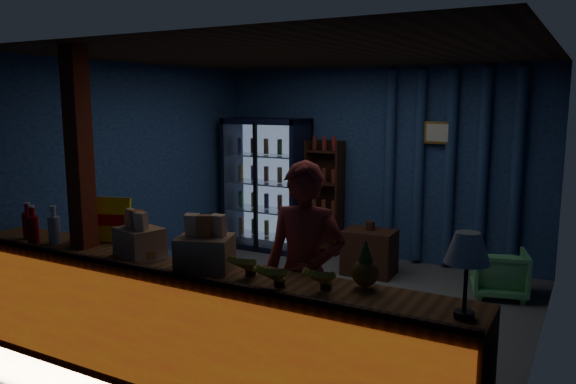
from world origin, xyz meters
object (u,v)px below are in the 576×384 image
(shopkeeper, at_px, (305,275))
(green_chair, at_px, (499,273))
(table_lamp, at_px, (467,251))
(pastry_tray, at_px, (148,254))

(shopkeeper, xyz_separation_m, green_chair, (1.00, 2.78, -0.60))
(green_chair, xyz_separation_m, table_lamp, (0.27, -3.28, 1.07))
(shopkeeper, relative_size, pastry_tray, 4.25)
(shopkeeper, height_order, table_lamp, shopkeeper)
(pastry_tray, height_order, table_lamp, table_lamp)
(pastry_tray, xyz_separation_m, table_lamp, (2.42, -0.07, 0.36))
(green_chair, height_order, table_lamp, table_lamp)
(shopkeeper, distance_m, pastry_tray, 1.24)
(pastry_tray, bearing_deg, shopkeeper, 20.55)
(shopkeeper, bearing_deg, green_chair, 60.36)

